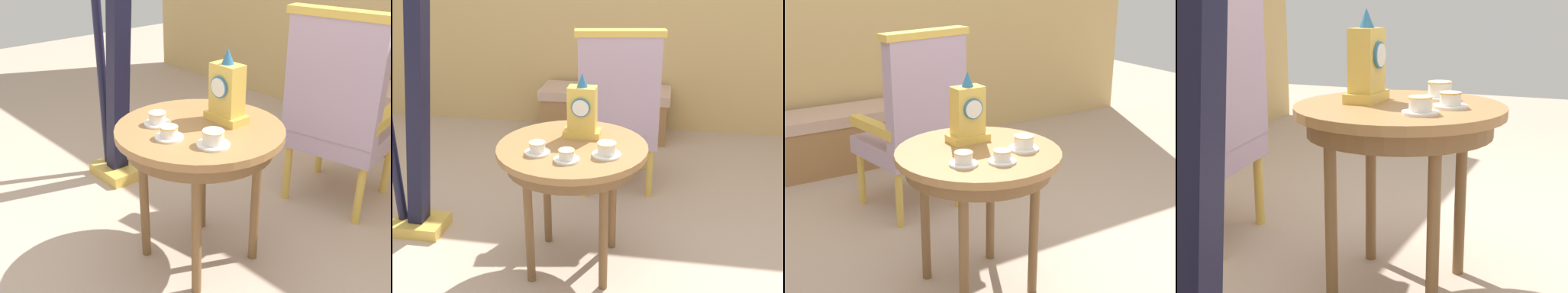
% 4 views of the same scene
% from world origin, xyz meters
% --- Properties ---
extents(ground_plane, '(10.00, 10.00, 0.00)m').
position_xyz_m(ground_plane, '(0.00, 0.00, 0.00)').
color(ground_plane, '#BCA38E').
extents(side_table, '(0.76, 0.76, 0.70)m').
position_xyz_m(side_table, '(0.02, 0.02, 0.62)').
color(side_table, '#9E7042').
rests_on(side_table, ground).
extents(teacup_left, '(0.12, 0.12, 0.06)m').
position_xyz_m(teacup_left, '(-0.13, -0.10, 0.72)').
color(teacup_left, white).
rests_on(teacup_left, side_table).
extents(teacup_right, '(0.12, 0.12, 0.06)m').
position_xyz_m(teacup_right, '(0.03, -0.16, 0.72)').
color(teacup_right, white).
rests_on(teacup_right, side_table).
extents(teacup_center, '(0.14, 0.14, 0.07)m').
position_xyz_m(teacup_center, '(0.20, -0.07, 0.73)').
color(teacup_center, white).
rests_on(teacup_center, side_table).
extents(mantel_clock, '(0.19, 0.11, 0.34)m').
position_xyz_m(mantel_clock, '(0.05, 0.16, 0.83)').
color(mantel_clock, gold).
rests_on(mantel_clock, side_table).
extents(armchair, '(0.62, 0.61, 1.14)m').
position_xyz_m(armchair, '(0.14, 0.95, 0.59)').
color(armchair, '#B299B7').
rests_on(armchair, ground).
extents(window_bench, '(1.13, 0.40, 0.44)m').
position_xyz_m(window_bench, '(-0.07, 1.95, 0.22)').
color(window_bench, '#CCA893').
rests_on(window_bench, ground).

